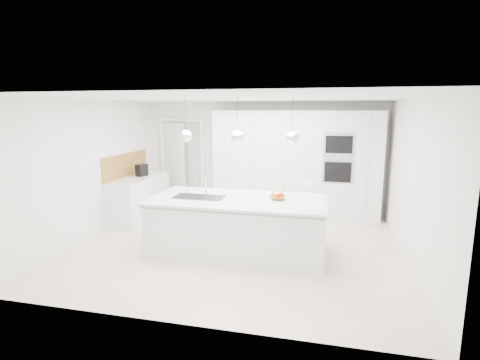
% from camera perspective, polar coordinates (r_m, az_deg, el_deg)
% --- Properties ---
extents(floor, '(5.50, 5.50, 0.00)m').
position_cam_1_polar(floor, '(6.58, -0.61, -9.93)').
color(floor, beige).
rests_on(floor, ground).
extents(wall_back, '(5.50, 0.00, 5.50)m').
position_cam_1_polar(wall_back, '(8.68, 3.35, 3.56)').
color(wall_back, white).
rests_on(wall_back, ground).
extents(wall_left, '(0.00, 5.00, 5.00)m').
position_cam_1_polar(wall_left, '(7.41, -21.76, 1.62)').
color(wall_left, white).
rests_on(wall_left, ground).
extents(ceiling, '(5.50, 5.50, 0.00)m').
position_cam_1_polar(ceiling, '(6.17, -0.66, 12.38)').
color(ceiling, white).
rests_on(ceiling, wall_back).
extents(tall_cabinets, '(3.60, 0.60, 2.30)m').
position_cam_1_polar(tall_cabinets, '(8.30, 8.43, 2.45)').
color(tall_cabinets, white).
rests_on(tall_cabinets, floor).
extents(oven_stack, '(0.62, 0.04, 1.05)m').
position_cam_1_polar(oven_stack, '(7.94, 14.77, 3.31)').
color(oven_stack, '#A5A5A8').
rests_on(oven_stack, tall_cabinets).
extents(doorway_frame, '(1.11, 0.08, 2.13)m').
position_cam_1_polar(doorway_frame, '(9.22, -8.74, 2.46)').
color(doorway_frame, white).
rests_on(doorway_frame, floor).
extents(hallway_door, '(0.76, 0.38, 2.00)m').
position_cam_1_polar(hallway_door, '(9.27, -10.29, 2.33)').
color(hallway_door, white).
rests_on(hallway_door, floor).
extents(radiator, '(0.32, 0.04, 1.40)m').
position_cam_1_polar(radiator, '(9.12, -6.87, 1.31)').
color(radiator, white).
rests_on(radiator, floor).
extents(left_base_cabinets, '(0.60, 1.80, 0.86)m').
position_cam_1_polar(left_base_cabinets, '(8.40, -15.03, -2.69)').
color(left_base_cabinets, white).
rests_on(left_base_cabinets, floor).
extents(left_worktop, '(0.62, 1.82, 0.04)m').
position_cam_1_polar(left_worktop, '(8.32, -15.18, 0.33)').
color(left_worktop, white).
rests_on(left_worktop, left_base_cabinets).
extents(oak_backsplash, '(0.02, 1.80, 0.50)m').
position_cam_1_polar(oak_backsplash, '(8.41, -17.00, 2.21)').
color(oak_backsplash, '#AC7B39').
rests_on(oak_backsplash, wall_left).
extents(island_base, '(2.80, 1.20, 0.86)m').
position_cam_1_polar(island_base, '(6.15, -0.38, -7.20)').
color(island_base, white).
rests_on(island_base, floor).
extents(island_worktop, '(2.84, 1.40, 0.04)m').
position_cam_1_polar(island_worktop, '(6.07, -0.27, -3.01)').
color(island_worktop, white).
rests_on(island_worktop, island_base).
extents(island_sink, '(0.84, 0.44, 0.18)m').
position_cam_1_polar(island_sink, '(6.22, -6.22, -3.31)').
color(island_sink, '#3F3F42').
rests_on(island_sink, island_worktop).
extents(island_tap, '(0.02, 0.02, 0.30)m').
position_cam_1_polar(island_tap, '(6.34, -5.24, -0.90)').
color(island_tap, white).
rests_on(island_tap, island_worktop).
extents(pendant_left, '(0.20, 0.20, 0.20)m').
position_cam_1_polar(pendant_left, '(6.12, -8.20, 6.67)').
color(pendant_left, white).
rests_on(pendant_left, ceiling).
extents(pendant_mid, '(0.20, 0.20, 0.20)m').
position_cam_1_polar(pendant_mid, '(5.87, -0.40, 6.61)').
color(pendant_mid, white).
rests_on(pendant_mid, ceiling).
extents(pendant_right, '(0.20, 0.20, 0.20)m').
position_cam_1_polar(pendant_right, '(5.73, 7.95, 6.41)').
color(pendant_right, white).
rests_on(pendant_right, ceiling).
extents(fruit_bowl, '(0.32, 0.32, 0.07)m').
position_cam_1_polar(fruit_bowl, '(6.02, 5.80, -2.66)').
color(fruit_bowl, '#AC7B39').
rests_on(fruit_bowl, island_worktop).
extents(espresso_machine, '(0.21, 0.28, 0.26)m').
position_cam_1_polar(espresso_machine, '(8.38, -14.75, 1.47)').
color(espresso_machine, black).
rests_on(espresso_machine, left_worktop).
extents(bar_stool_left, '(0.49, 0.57, 1.05)m').
position_cam_1_polar(bar_stool_left, '(6.87, 5.34, -4.53)').
color(bar_stool_left, white).
rests_on(bar_stool_left, floor).
extents(bar_stool_right, '(0.51, 0.59, 1.09)m').
position_cam_1_polar(bar_stool_right, '(6.74, 9.40, -4.69)').
color(bar_stool_right, white).
rests_on(bar_stool_right, floor).
extents(apple_a, '(0.07, 0.07, 0.07)m').
position_cam_1_polar(apple_a, '(6.04, 6.25, -2.30)').
color(apple_a, red).
rests_on(apple_a, fruit_bowl).
extents(apple_b, '(0.07, 0.07, 0.07)m').
position_cam_1_polar(apple_b, '(5.98, 5.76, -2.43)').
color(apple_b, red).
rests_on(apple_b, fruit_bowl).
extents(apple_c, '(0.07, 0.07, 0.07)m').
position_cam_1_polar(apple_c, '(6.02, 6.15, -2.33)').
color(apple_c, red).
rests_on(apple_c, fruit_bowl).
extents(apple_extra_3, '(0.07, 0.07, 0.07)m').
position_cam_1_polar(apple_extra_3, '(5.99, 6.02, -2.41)').
color(apple_extra_3, red).
rests_on(apple_extra_3, fruit_bowl).
extents(banana_bunch, '(0.22, 0.16, 0.20)m').
position_cam_1_polar(banana_bunch, '(6.02, 5.80, -1.93)').
color(banana_bunch, yellow).
rests_on(banana_bunch, fruit_bowl).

